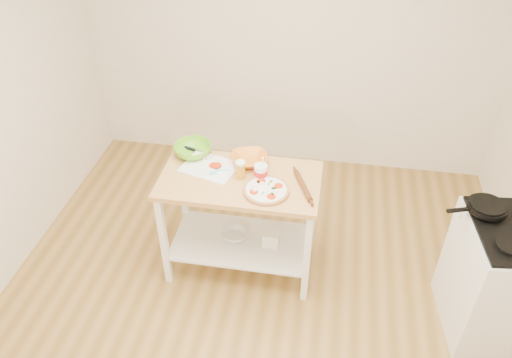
{
  "coord_description": "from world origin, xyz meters",
  "views": [
    {
      "loc": [
        0.43,
        -2.21,
        3.12
      ],
      "look_at": [
        -0.07,
        0.7,
        0.85
      ],
      "focal_mm": 35.0,
      "sensor_mm": 36.0,
      "label": 1
    }
  ],
  "objects_px": {
    "prep_island": "(241,204)",
    "yogurt_tub": "(261,172)",
    "pizza": "(266,190)",
    "knife": "(195,150)",
    "beer_pint": "(241,170)",
    "rolling_pin": "(303,186)",
    "shelf_glass_bowl": "(235,235)",
    "shelf_bin": "(271,238)",
    "skillet": "(486,207)",
    "green_bowl": "(193,150)",
    "orange_bowl": "(249,160)",
    "cutting_board": "(210,166)",
    "gas_stove": "(499,279)",
    "spatula": "(218,171)"
  },
  "relations": [
    {
      "from": "rolling_pin",
      "to": "yogurt_tub",
      "type": "bearing_deg",
      "value": 170.18
    },
    {
      "from": "skillet",
      "to": "rolling_pin",
      "type": "bearing_deg",
      "value": 156.79
    },
    {
      "from": "prep_island",
      "to": "gas_stove",
      "type": "bearing_deg",
      "value": -8.34
    },
    {
      "from": "prep_island",
      "to": "green_bowl",
      "type": "relative_size",
      "value": 4.08
    },
    {
      "from": "spatula",
      "to": "knife",
      "type": "bearing_deg",
      "value": 118.21
    },
    {
      "from": "cutting_board",
      "to": "shelf_bin",
      "type": "relative_size",
      "value": 3.67
    },
    {
      "from": "prep_island",
      "to": "beer_pint",
      "type": "relative_size",
      "value": 8.24
    },
    {
      "from": "orange_bowl",
      "to": "yogurt_tub",
      "type": "height_order",
      "value": "yogurt_tub"
    },
    {
      "from": "spatula",
      "to": "green_bowl",
      "type": "xyz_separation_m",
      "value": [
        -0.25,
        0.2,
        0.03
      ]
    },
    {
      "from": "prep_island",
      "to": "rolling_pin",
      "type": "distance_m",
      "value": 0.54
    },
    {
      "from": "orange_bowl",
      "to": "green_bowl",
      "type": "bearing_deg",
      "value": 175.59
    },
    {
      "from": "gas_stove",
      "to": "knife",
      "type": "bearing_deg",
      "value": 160.47
    },
    {
      "from": "knife",
      "to": "skillet",
      "type": "bearing_deg",
      "value": 7.28
    },
    {
      "from": "skillet",
      "to": "orange_bowl",
      "type": "height_order",
      "value": "skillet"
    },
    {
      "from": "yogurt_tub",
      "to": "rolling_pin",
      "type": "height_order",
      "value": "yogurt_tub"
    },
    {
      "from": "prep_island",
      "to": "cutting_board",
      "type": "xyz_separation_m",
      "value": [
        -0.25,
        0.1,
        0.26
      ]
    },
    {
      "from": "gas_stove",
      "to": "rolling_pin",
      "type": "height_order",
      "value": "gas_stove"
    },
    {
      "from": "rolling_pin",
      "to": "shelf_glass_bowl",
      "type": "height_order",
      "value": "rolling_pin"
    },
    {
      "from": "orange_bowl",
      "to": "green_bowl",
      "type": "relative_size",
      "value": 0.93
    },
    {
      "from": "cutting_board",
      "to": "knife",
      "type": "xyz_separation_m",
      "value": [
        -0.17,
        0.18,
        0.01
      ]
    },
    {
      "from": "beer_pint",
      "to": "pizza",
      "type": "bearing_deg",
      "value": -32.06
    },
    {
      "from": "gas_stove",
      "to": "skillet",
      "type": "distance_m",
      "value": 0.56
    },
    {
      "from": "shelf_glass_bowl",
      "to": "prep_island",
      "type": "bearing_deg",
      "value": -26.48
    },
    {
      "from": "pizza",
      "to": "cutting_board",
      "type": "xyz_separation_m",
      "value": [
        -0.46,
        0.22,
        -0.01
      ]
    },
    {
      "from": "yogurt_tub",
      "to": "rolling_pin",
      "type": "xyz_separation_m",
      "value": [
        0.31,
        -0.05,
        -0.04
      ]
    },
    {
      "from": "knife",
      "to": "shelf_glass_bowl",
      "type": "relative_size",
      "value": 1.3
    },
    {
      "from": "prep_island",
      "to": "yogurt_tub",
      "type": "bearing_deg",
      "value": 8.61
    },
    {
      "from": "beer_pint",
      "to": "shelf_bin",
      "type": "xyz_separation_m",
      "value": [
        0.24,
        0.0,
        -0.65
      ]
    },
    {
      "from": "spatula",
      "to": "shelf_bin",
      "type": "height_order",
      "value": "spatula"
    },
    {
      "from": "pizza",
      "to": "yogurt_tub",
      "type": "distance_m",
      "value": 0.16
    },
    {
      "from": "gas_stove",
      "to": "beer_pint",
      "type": "bearing_deg",
      "value": 165.43
    },
    {
      "from": "pizza",
      "to": "yogurt_tub",
      "type": "height_order",
      "value": "yogurt_tub"
    },
    {
      "from": "gas_stove",
      "to": "yogurt_tub",
      "type": "bearing_deg",
      "value": 164.25
    },
    {
      "from": "shelf_bin",
      "to": "pizza",
      "type": "bearing_deg",
      "value": -100.56
    },
    {
      "from": "spatula",
      "to": "pizza",
      "type": "bearing_deg",
      "value": -39.13
    },
    {
      "from": "knife",
      "to": "beer_pint",
      "type": "relative_size",
      "value": 1.86
    },
    {
      "from": "skillet",
      "to": "orange_bowl",
      "type": "bearing_deg",
      "value": 149.96
    },
    {
      "from": "orange_bowl",
      "to": "rolling_pin",
      "type": "bearing_deg",
      "value": -28.35
    },
    {
      "from": "pizza",
      "to": "knife",
      "type": "distance_m",
      "value": 0.75
    },
    {
      "from": "skillet",
      "to": "pizza",
      "type": "xyz_separation_m",
      "value": [
        -1.47,
        0.0,
        -0.06
      ]
    },
    {
      "from": "prep_island",
      "to": "rolling_pin",
      "type": "bearing_deg",
      "value": -3.88
    },
    {
      "from": "spatula",
      "to": "orange_bowl",
      "type": "bearing_deg",
      "value": 21.68
    },
    {
      "from": "beer_pint",
      "to": "rolling_pin",
      "type": "xyz_separation_m",
      "value": [
        0.46,
        -0.04,
        -0.05
      ]
    },
    {
      "from": "orange_bowl",
      "to": "rolling_pin",
      "type": "distance_m",
      "value": 0.49
    },
    {
      "from": "cutting_board",
      "to": "yogurt_tub",
      "type": "bearing_deg",
      "value": 5.42
    },
    {
      "from": "skillet",
      "to": "knife",
      "type": "distance_m",
      "value": 2.14
    },
    {
      "from": "knife",
      "to": "gas_stove",
      "type": "bearing_deg",
      "value": 4.56
    },
    {
      "from": "shelf_glass_bowl",
      "to": "green_bowl",
      "type": "bearing_deg",
      "value": 150.15
    },
    {
      "from": "beer_pint",
      "to": "rolling_pin",
      "type": "distance_m",
      "value": 0.47
    },
    {
      "from": "beer_pint",
      "to": "yogurt_tub",
      "type": "bearing_deg",
      "value": 5.56
    }
  ]
}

